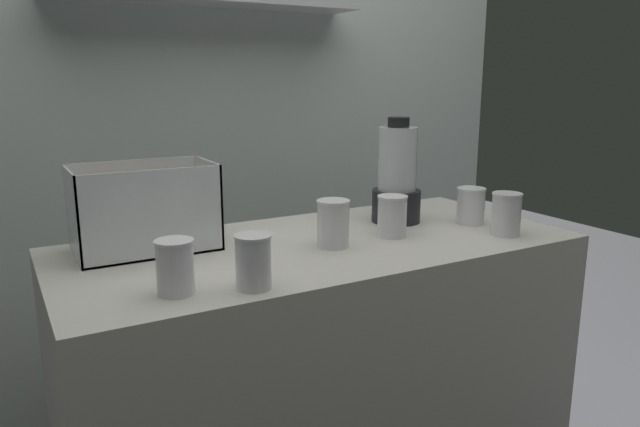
{
  "coord_description": "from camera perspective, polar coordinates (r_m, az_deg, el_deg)",
  "views": [
    {
      "loc": [
        -0.77,
        -1.36,
        1.34
      ],
      "look_at": [
        0.0,
        0.0,
        0.98
      ],
      "focal_mm": 33.21,
      "sensor_mm": 36.0,
      "label": 1
    }
  ],
  "objects": [
    {
      "name": "counter",
      "position": [
        1.8,
        0.0,
        -16.71
      ],
      "size": [
        1.4,
        0.64,
        0.9
      ],
      "primitive_type": "cube",
      "color": "beige",
      "rests_on": "ground_plane"
    },
    {
      "name": "juice_cup_pomegranate_far_left",
      "position": [
        1.26,
        -13.76,
        -5.39
      ],
      "size": [
        0.08,
        0.08,
        0.12
      ],
      "color": "white",
      "rests_on": "counter"
    },
    {
      "name": "juice_cup_carrot_far_right",
      "position": [
        1.76,
        17.49,
        -0.28
      ],
      "size": [
        0.08,
        0.08,
        0.12
      ],
      "color": "white",
      "rests_on": "counter"
    },
    {
      "name": "carrot_display_bin",
      "position": [
        1.59,
        -16.73,
        -0.96
      ],
      "size": [
        0.35,
        0.21,
        0.22
      ],
      "color": "white",
      "rests_on": "counter"
    },
    {
      "name": "juice_cup_pomegranate_middle",
      "position": [
        1.56,
        1.27,
        -1.28
      ],
      "size": [
        0.09,
        0.09,
        0.13
      ],
      "color": "white",
      "rests_on": "counter"
    },
    {
      "name": "juice_cup_mango_left",
      "position": [
        1.27,
        -6.44,
        -5.0
      ],
      "size": [
        0.08,
        0.08,
        0.12
      ],
      "color": "white",
      "rests_on": "counter"
    },
    {
      "name": "back_wall_unit",
      "position": [
        2.26,
        -9.85,
        10.86
      ],
      "size": [
        2.6,
        0.24,
        2.5
      ],
      "color": "silver",
      "rests_on": "ground_plane"
    },
    {
      "name": "juice_cup_pomegranate_right",
      "position": [
        1.68,
        6.96,
        -0.49
      ],
      "size": [
        0.09,
        0.09,
        0.12
      ],
      "color": "white",
      "rests_on": "counter"
    },
    {
      "name": "juice_cup_mango_rightmost",
      "position": [
        1.87,
        14.31,
        0.5
      ],
      "size": [
        0.09,
        0.09,
        0.11
      ],
      "color": "white",
      "rests_on": "counter"
    },
    {
      "name": "blender_pitcher",
      "position": [
        1.84,
        7.42,
        3.29
      ],
      "size": [
        0.15,
        0.15,
        0.32
      ],
      "color": "black",
      "rests_on": "counter"
    }
  ]
}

